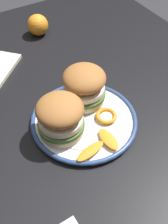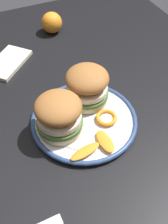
{
  "view_description": "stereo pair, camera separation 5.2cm",
  "coord_description": "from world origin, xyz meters",
  "px_view_note": "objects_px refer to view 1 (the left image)",
  "views": [
    {
      "loc": [
        -0.38,
        0.22,
        1.26
      ],
      "look_at": [
        0.01,
        -0.02,
        0.75
      ],
      "focal_mm": 44.23,
      "sensor_mm": 36.0,
      "label": 1
    },
    {
      "loc": [
        -0.4,
        0.17,
        1.26
      ],
      "look_at": [
        0.01,
        -0.02,
        0.75
      ],
      "focal_mm": 44.23,
      "sensor_mm": 36.0,
      "label": 2
    }
  ],
  "objects_px": {
    "dining_table": "(81,146)",
    "whole_orange": "(38,25)",
    "sandwich_half_right": "(84,85)",
    "sandwich_half_left": "(60,116)",
    "dinner_plate": "(84,120)"
  },
  "relations": [
    {
      "from": "dining_table",
      "to": "whole_orange",
      "type": "xyz_separation_m",
      "value": [
        0.45,
        -0.09,
        0.12
      ]
    },
    {
      "from": "dining_table",
      "to": "sandwich_half_right",
      "type": "relative_size",
      "value": 9.63
    },
    {
      "from": "sandwich_half_left",
      "to": "dinner_plate",
      "type": "bearing_deg",
      "value": -85.58
    },
    {
      "from": "dining_table",
      "to": "whole_orange",
      "type": "bearing_deg",
      "value": -11.27
    },
    {
      "from": "dinner_plate",
      "to": "sandwich_half_right",
      "type": "bearing_deg",
      "value": -31.3
    },
    {
      "from": "sandwich_half_left",
      "to": "sandwich_half_right",
      "type": "height_order",
      "value": "same"
    },
    {
      "from": "whole_orange",
      "to": "sandwich_half_right",
      "type": "bearing_deg",
      "value": 174.13
    },
    {
      "from": "dinner_plate",
      "to": "whole_orange",
      "type": "relative_size",
      "value": 3.74
    },
    {
      "from": "sandwich_half_left",
      "to": "sandwich_half_right",
      "type": "xyz_separation_m",
      "value": [
        0.06,
        -0.1,
        0.0
      ]
    },
    {
      "from": "dining_table",
      "to": "dinner_plate",
      "type": "relative_size",
      "value": 4.91
    },
    {
      "from": "sandwich_half_left",
      "to": "sandwich_half_right",
      "type": "bearing_deg",
      "value": -58.44
    },
    {
      "from": "sandwich_half_left",
      "to": "whole_orange",
      "type": "relative_size",
      "value": 2.09
    },
    {
      "from": "dining_table",
      "to": "sandwich_half_right",
      "type": "bearing_deg",
      "value": -36.13
    },
    {
      "from": "dinner_plate",
      "to": "sandwich_half_right",
      "type": "xyz_separation_m",
      "value": [
        0.06,
        -0.03,
        0.06
      ]
    },
    {
      "from": "dining_table",
      "to": "sandwich_half_left",
      "type": "distance_m",
      "value": 0.16
    }
  ]
}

